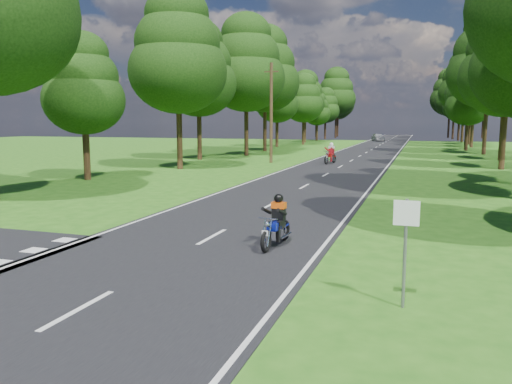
% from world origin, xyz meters
% --- Properties ---
extents(ground, '(160.00, 160.00, 0.00)m').
position_xyz_m(ground, '(0.00, 0.00, 0.00)').
color(ground, '#265C15').
rests_on(ground, ground).
extents(main_road, '(7.00, 140.00, 0.02)m').
position_xyz_m(main_road, '(0.00, 50.00, 0.01)').
color(main_road, black).
rests_on(main_road, ground).
extents(road_markings, '(7.40, 140.00, 0.01)m').
position_xyz_m(road_markings, '(-0.14, 48.13, 0.02)').
color(road_markings, silver).
rests_on(road_markings, main_road).
extents(treeline, '(40.00, 115.35, 14.78)m').
position_xyz_m(treeline, '(1.43, 60.06, 8.25)').
color(treeline, black).
rests_on(treeline, ground).
extents(telegraph_pole, '(1.20, 0.26, 8.00)m').
position_xyz_m(telegraph_pole, '(-6.00, 28.00, 4.07)').
color(telegraph_pole, '#382616').
rests_on(telegraph_pole, ground).
extents(road_sign, '(0.45, 0.07, 2.00)m').
position_xyz_m(road_sign, '(5.50, -2.01, 1.34)').
color(road_sign, slate).
rests_on(road_sign, ground).
extents(rider_near_blue, '(0.71, 1.73, 1.41)m').
position_xyz_m(rider_near_blue, '(2.08, 1.52, 0.72)').
color(rider_near_blue, '#0D1995').
rests_on(rider_near_blue, main_road).
extents(rider_far_red, '(1.05, 2.11, 1.68)m').
position_xyz_m(rider_far_red, '(-1.19, 28.39, 0.86)').
color(rider_far_red, '#B20D0D').
rests_on(rider_far_red, main_road).
extents(distant_car, '(2.87, 4.34, 1.37)m').
position_xyz_m(distant_car, '(-1.53, 76.82, 0.71)').
color(distant_car, '#A5A7AC').
rests_on(distant_car, main_road).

